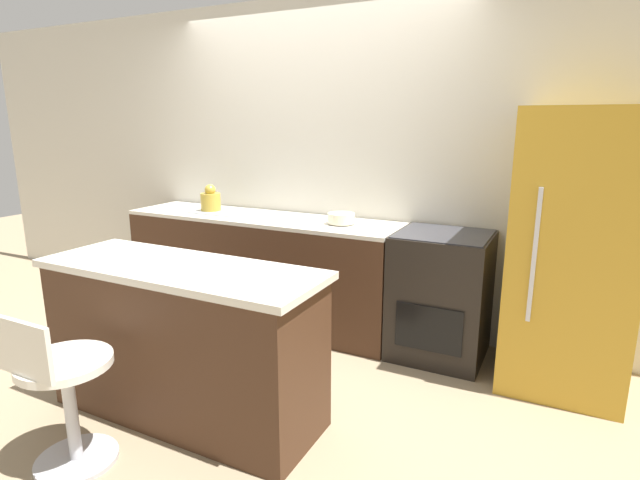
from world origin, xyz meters
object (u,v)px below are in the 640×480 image
(refrigerator, at_px, (572,253))
(kettle, at_px, (211,200))
(oven_range, at_px, (441,295))
(mixing_bowl, at_px, (341,218))
(stool_chair, at_px, (63,392))

(refrigerator, distance_m, kettle, 2.80)
(oven_range, xyz_separation_m, refrigerator, (0.79, -0.05, 0.42))
(oven_range, relative_size, mixing_bowl, 4.38)
(kettle, bearing_deg, mixing_bowl, 0.00)
(kettle, xyz_separation_m, mixing_bowl, (1.23, 0.00, -0.05))
(stool_chair, relative_size, kettle, 3.63)
(refrigerator, xyz_separation_m, stool_chair, (-2.10, -1.97, -0.47))
(stool_chair, xyz_separation_m, mixing_bowl, (0.53, 2.01, 0.54))
(kettle, bearing_deg, stool_chair, -70.78)
(refrigerator, height_order, stool_chair, refrigerator)
(stool_chair, bearing_deg, kettle, 109.22)
(kettle, distance_m, mixing_bowl, 1.23)
(oven_range, distance_m, mixing_bowl, 0.92)
(refrigerator, height_order, mixing_bowl, refrigerator)
(oven_range, xyz_separation_m, kettle, (-2.01, -0.00, 0.54))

